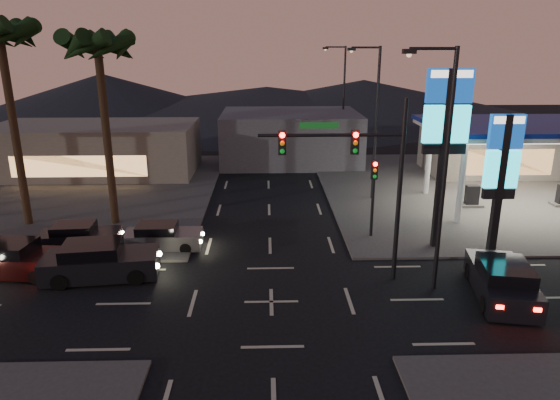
{
  "coord_description": "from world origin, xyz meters",
  "views": [
    {
      "loc": [
        -0.16,
        -18.21,
        9.99
      ],
      "look_at": [
        0.48,
        4.37,
        3.0
      ],
      "focal_mm": 32.0,
      "sensor_mm": 36.0,
      "label": 1
    }
  ],
  "objects_px": {
    "car_lane_b_mid": "(79,237)",
    "suv_station": "(502,281)",
    "car_lane_a_front": "(99,262)",
    "car_lane_a_mid": "(13,260)",
    "pylon_sign_short": "(502,164)",
    "traffic_signal_mast": "(360,165)",
    "gas_station": "(528,129)",
    "pylon_sign_tall": "(446,124)",
    "car_lane_b_front": "(162,237)"
  },
  "relations": [
    {
      "from": "car_lane_b_mid",
      "to": "suv_station",
      "type": "height_order",
      "value": "suv_station"
    },
    {
      "from": "car_lane_a_front",
      "to": "car_lane_a_mid",
      "type": "bearing_deg",
      "value": 173.29
    },
    {
      "from": "pylon_sign_short",
      "to": "traffic_signal_mast",
      "type": "xyz_separation_m",
      "value": [
        -7.24,
        -2.51,
        0.57
      ]
    },
    {
      "from": "gas_station",
      "to": "pylon_sign_tall",
      "type": "bearing_deg",
      "value": -139.09
    },
    {
      "from": "pylon_sign_short",
      "to": "pylon_sign_tall",
      "type": "bearing_deg",
      "value": 158.2
    },
    {
      "from": "car_lane_a_mid",
      "to": "suv_station",
      "type": "relative_size",
      "value": 0.96
    },
    {
      "from": "car_lane_a_mid",
      "to": "pylon_sign_tall",
      "type": "bearing_deg",
      "value": 7.24
    },
    {
      "from": "car_lane_a_mid",
      "to": "car_lane_b_front",
      "type": "distance_m",
      "value": 6.77
    },
    {
      "from": "pylon_sign_tall",
      "to": "car_lane_a_front",
      "type": "xyz_separation_m",
      "value": [
        -16.16,
        -3.04,
        -5.62
      ]
    },
    {
      "from": "car_lane_b_front",
      "to": "car_lane_b_mid",
      "type": "distance_m",
      "value": 4.24
    },
    {
      "from": "pylon_sign_short",
      "to": "car_lane_a_mid",
      "type": "xyz_separation_m",
      "value": [
        -22.69,
        -1.56,
        -3.94
      ]
    },
    {
      "from": "pylon_sign_short",
      "to": "suv_station",
      "type": "height_order",
      "value": "pylon_sign_short"
    },
    {
      "from": "pylon_sign_tall",
      "to": "pylon_sign_short",
      "type": "relative_size",
      "value": 1.29
    },
    {
      "from": "pylon_sign_tall",
      "to": "car_lane_b_front",
      "type": "xyz_separation_m",
      "value": [
        -14.06,
        0.31,
        -5.78
      ]
    },
    {
      "from": "car_lane_b_front",
      "to": "pylon_sign_tall",
      "type": "bearing_deg",
      "value": -1.28
    },
    {
      "from": "gas_station",
      "to": "pylon_sign_tall",
      "type": "distance_m",
      "value": 10.01
    },
    {
      "from": "traffic_signal_mast",
      "to": "car_lane_b_mid",
      "type": "xyz_separation_m",
      "value": [
        -13.55,
        3.94,
        -4.61
      ]
    },
    {
      "from": "gas_station",
      "to": "pylon_sign_tall",
      "type": "height_order",
      "value": "pylon_sign_tall"
    },
    {
      "from": "traffic_signal_mast",
      "to": "car_lane_a_front",
      "type": "bearing_deg",
      "value": 177.62
    },
    {
      "from": "suv_station",
      "to": "traffic_signal_mast",
      "type": "bearing_deg",
      "value": 162.24
    },
    {
      "from": "pylon_sign_tall",
      "to": "car_lane_a_front",
      "type": "distance_m",
      "value": 17.37
    },
    {
      "from": "car_lane_b_front",
      "to": "pylon_sign_short",
      "type": "bearing_deg",
      "value": -4.53
    },
    {
      "from": "pylon_sign_tall",
      "to": "pylon_sign_short",
      "type": "distance_m",
      "value": 3.2
    },
    {
      "from": "traffic_signal_mast",
      "to": "car_lane_b_mid",
      "type": "bearing_deg",
      "value": 163.78
    },
    {
      "from": "gas_station",
      "to": "car_lane_a_front",
      "type": "relative_size",
      "value": 2.31
    },
    {
      "from": "car_lane_a_front",
      "to": "car_lane_a_mid",
      "type": "height_order",
      "value": "car_lane_a_front"
    },
    {
      "from": "car_lane_a_mid",
      "to": "car_lane_b_mid",
      "type": "distance_m",
      "value": 3.54
    },
    {
      "from": "car_lane_a_front",
      "to": "gas_station",
      "type": "bearing_deg",
      "value": 21.96
    },
    {
      "from": "car_lane_a_front",
      "to": "suv_station",
      "type": "height_order",
      "value": "car_lane_a_front"
    },
    {
      "from": "pylon_sign_tall",
      "to": "car_lane_b_mid",
      "type": "distance_m",
      "value": 19.19
    },
    {
      "from": "suv_station",
      "to": "car_lane_b_mid",
      "type": "bearing_deg",
      "value": 163.32
    },
    {
      "from": "car_lane_a_front",
      "to": "car_lane_a_mid",
      "type": "relative_size",
      "value": 1.08
    },
    {
      "from": "pylon_sign_short",
      "to": "car_lane_a_mid",
      "type": "relative_size",
      "value": 1.43
    },
    {
      "from": "pylon_sign_tall",
      "to": "car_lane_a_front",
      "type": "height_order",
      "value": "pylon_sign_tall"
    },
    {
      "from": "car_lane_b_mid",
      "to": "traffic_signal_mast",
      "type": "bearing_deg",
      "value": -16.22
    },
    {
      "from": "car_lane_a_front",
      "to": "suv_station",
      "type": "xyz_separation_m",
      "value": [
        17.17,
        -2.32,
        -0.02
      ]
    },
    {
      "from": "car_lane_a_front",
      "to": "car_lane_b_front",
      "type": "xyz_separation_m",
      "value": [
        2.09,
        3.35,
        -0.16
      ]
    },
    {
      "from": "traffic_signal_mast",
      "to": "car_lane_a_mid",
      "type": "xyz_separation_m",
      "value": [
        -15.44,
        0.95,
        -4.51
      ]
    },
    {
      "from": "pylon_sign_tall",
      "to": "suv_station",
      "type": "height_order",
      "value": "pylon_sign_tall"
    },
    {
      "from": "gas_station",
      "to": "car_lane_b_mid",
      "type": "xyz_separation_m",
      "value": [
        -25.8,
        -6.07,
        -4.46
      ]
    },
    {
      "from": "traffic_signal_mast",
      "to": "car_lane_b_front",
      "type": "bearing_deg",
      "value": 157.68
    },
    {
      "from": "car_lane_b_front",
      "to": "car_lane_a_mid",
      "type": "bearing_deg",
      "value": -154.85
    },
    {
      "from": "pylon_sign_short",
      "to": "car_lane_a_front",
      "type": "relative_size",
      "value": 1.33
    },
    {
      "from": "gas_station",
      "to": "pylon_sign_short",
      "type": "height_order",
      "value": "pylon_sign_short"
    },
    {
      "from": "car_lane_a_mid",
      "to": "car_lane_b_front",
      "type": "height_order",
      "value": "car_lane_a_mid"
    },
    {
      "from": "car_lane_a_mid",
      "to": "car_lane_b_mid",
      "type": "xyz_separation_m",
      "value": [
        1.89,
        2.99,
        -0.1
      ]
    },
    {
      "from": "gas_station",
      "to": "traffic_signal_mast",
      "type": "xyz_separation_m",
      "value": [
        -12.24,
        -10.01,
        0.15
      ]
    },
    {
      "from": "traffic_signal_mast",
      "to": "pylon_sign_short",
      "type": "bearing_deg",
      "value": 19.13
    },
    {
      "from": "gas_station",
      "to": "car_lane_a_front",
      "type": "xyz_separation_m",
      "value": [
        -23.66,
        -9.54,
        -4.31
      ]
    },
    {
      "from": "traffic_signal_mast",
      "to": "car_lane_b_mid",
      "type": "distance_m",
      "value": 14.85
    }
  ]
}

